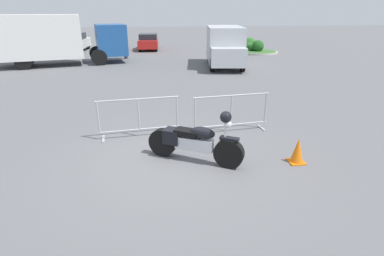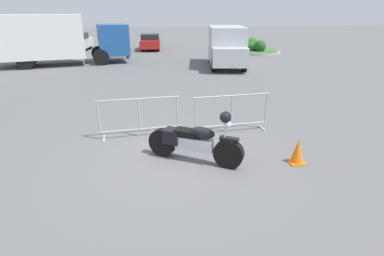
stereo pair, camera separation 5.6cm
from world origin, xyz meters
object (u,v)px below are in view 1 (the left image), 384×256
Objects in this scene: motorcycle at (194,141)px; traffic_cone at (298,151)px; box_truck at (54,38)px; parked_car_white at (74,42)px; pedestrian at (125,45)px; crowd_barrier_far at (231,113)px; parked_car_tan at (112,42)px; parked_car_red at (148,42)px; delivery_van at (225,45)px; parked_car_maroon at (37,42)px; crowd_barrier_near at (139,117)px.

motorcycle is 3.47× the size of traffic_cone.
box_truck is 16.87m from traffic_cone.
motorcycle is 0.26× the size of box_truck.
parked_car_white is (-0.45, 7.07, -0.90)m from box_truck.
motorcycle is at bearing 96.26° from pedestrian.
parked_car_white reaches higher than crowd_barrier_far.
box_truck reaches higher than parked_car_tan.
crowd_barrier_far is 0.54× the size of parked_car_red.
crowd_barrier_far is at bearing -4.51° from delivery_van.
motorcycle is 0.51× the size of parked_car_red.
parked_car_maroon is at bearing 102.60° from box_truck.
delivery_van is 8.86× the size of traffic_cone.
box_truck reaches higher than parked_car_maroon.
crowd_barrier_far is at bearing -69.78° from box_truck.
traffic_cone is (-1.35, -12.52, -0.95)m from delivery_van.
parked_car_tan reaches higher than motorcycle.
box_truck is at bearing 113.75° from crowd_barrier_near.
pedestrian reaches higher than crowd_barrier_near.
crowd_barrier_far is 3.68× the size of traffic_cone.
parked_car_white reaches higher than parked_car_red.
delivery_van is 11.71m from parked_car_tan.
pedestrian reaches higher than parked_car_white.
parked_car_red is (9.22, -0.19, -0.04)m from parked_car_maroon.
delivery_van is at bearing 144.71° from pedestrian.
crowd_barrier_near is 14.51m from pedestrian.
parked_car_maroon reaches higher than parked_car_red.
delivery_van reaches higher than parked_car_tan.
crowd_barrier_far is at bearing -153.85° from parked_car_white.
motorcycle is 0.47× the size of parked_car_white.
motorcycle is 0.48× the size of parked_car_maroon.
pedestrian is (-1.63, -5.05, 0.24)m from parked_car_red.
motorcycle is at bearing -174.70° from parked_car_red.
box_truck is 1.88× the size of parked_car_maroon.
crowd_barrier_far is 21.03m from parked_car_white.
parked_car_tan is (6.14, -0.32, 0.01)m from parked_car_maroon.
traffic_cone is (9.37, -21.32, -0.45)m from parked_car_white.
crowd_barrier_near is 20.16m from parked_car_white.
motorcycle reaches higher than traffic_cone.
crowd_barrier_far is (1.27, 1.63, 0.07)m from motorcycle.
parked_car_red is at bearing -88.48° from parked_car_maroon.
box_truck is at bearing 144.61° from parked_car_red.
traffic_cone is at bearing -29.74° from crowd_barrier_near.
box_truck is 1.86× the size of parked_car_tan.
box_truck reaches higher than parked_car_red.
pedestrian reaches higher than crowd_barrier_far.
crowd_barrier_far is 2.27m from traffic_cone.
parked_car_red reaches higher than crowd_barrier_near.
delivery_van is at bearing 77.36° from crowd_barrier_far.
parked_car_white reaches higher than traffic_cone.
motorcycle reaches higher than crowd_barrier_near.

